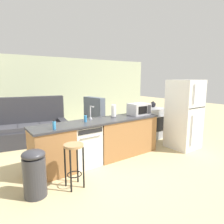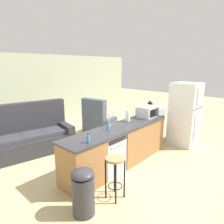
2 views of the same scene
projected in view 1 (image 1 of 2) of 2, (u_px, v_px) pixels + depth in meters
ground_plane at (95, 161)px, 4.35m from camera, size 24.00×24.00×0.00m
wall_back at (45, 91)px, 7.68m from camera, size 10.00×0.06×2.60m
kitchen_counter at (104, 141)px, 4.42m from camera, size 2.94×0.66×0.90m
dishwasher at (84, 145)px, 4.14m from camera, size 0.58×0.61×0.84m
stove_range at (152, 123)px, 6.07m from camera, size 0.76×0.68×0.90m
refrigerator at (184, 114)px, 5.11m from camera, size 0.72×0.73×1.75m
microwave at (139, 109)px, 4.92m from camera, size 0.50×0.37×0.28m
sink_faucet at (91, 113)px, 4.36m from camera, size 0.07×0.18×0.30m
paper_towel_roll at (114, 111)px, 4.63m from camera, size 0.14×0.14×0.28m
soap_bottle at (85, 118)px, 4.11m from camera, size 0.06×0.06×0.18m
dish_soap_bottle at (54, 125)px, 3.51m from camera, size 0.06×0.06×0.18m
kettle at (153, 104)px, 6.18m from camera, size 0.21×0.17×0.19m
bar_stool at (74, 156)px, 3.25m from camera, size 0.32×0.32×0.74m
trash_bin at (35, 173)px, 3.02m from camera, size 0.35×0.35×0.74m
couch at (29, 129)px, 5.58m from camera, size 2.14×1.27×1.27m
armchair at (99, 123)px, 6.50m from camera, size 0.90×0.95×1.20m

